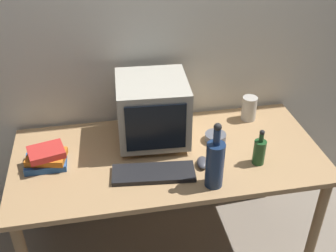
# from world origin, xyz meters

# --- Properties ---
(ground_plane) EXTENTS (6.00, 6.00, 0.00)m
(ground_plane) POSITION_xyz_m (0.00, 0.00, 0.00)
(ground_plane) COLOR gray
(back_wall) EXTENTS (4.00, 0.08, 2.50)m
(back_wall) POSITION_xyz_m (0.00, 0.45, 1.25)
(back_wall) COLOR silver
(back_wall) RESTS_ON ground
(desk) EXTENTS (1.68, 0.79, 0.74)m
(desk) POSITION_xyz_m (0.00, 0.00, 0.66)
(desk) COLOR tan
(desk) RESTS_ON ground
(crt_monitor) EXTENTS (0.40, 0.41, 0.37)m
(crt_monitor) POSITION_xyz_m (-0.06, 0.15, 0.94)
(crt_monitor) COLOR #B2AD9E
(crt_monitor) RESTS_ON desk
(keyboard) EXTENTS (0.43, 0.19, 0.02)m
(keyboard) POSITION_xyz_m (-0.11, -0.16, 0.75)
(keyboard) COLOR black
(keyboard) RESTS_ON desk
(computer_mouse) EXTENTS (0.08, 0.11, 0.04)m
(computer_mouse) POSITION_xyz_m (0.16, -0.13, 0.76)
(computer_mouse) COLOR #3F3F47
(computer_mouse) RESTS_ON desk
(bottle_tall) EXTENTS (0.09, 0.09, 0.36)m
(bottle_tall) POSITION_xyz_m (0.17, -0.29, 0.88)
(bottle_tall) COLOR navy
(bottle_tall) RESTS_ON desk
(bottle_short) EXTENTS (0.06, 0.06, 0.21)m
(bottle_short) POSITION_xyz_m (0.45, -0.17, 0.82)
(bottle_short) COLOR #1E4C23
(bottle_short) RESTS_ON desk
(book_stack) EXTENTS (0.22, 0.18, 0.11)m
(book_stack) POSITION_xyz_m (-0.64, 0.02, 0.79)
(book_stack) COLOR #28569E
(book_stack) RESTS_ON desk
(cd_spindle) EXTENTS (0.12, 0.12, 0.04)m
(cd_spindle) POSITION_xyz_m (0.29, 0.07, 0.77)
(cd_spindle) COLOR #595B66
(cd_spindle) RESTS_ON desk
(metal_canister) EXTENTS (0.09, 0.09, 0.15)m
(metal_canister) POSITION_xyz_m (0.55, 0.26, 0.82)
(metal_canister) COLOR #B7B2A8
(metal_canister) RESTS_ON desk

